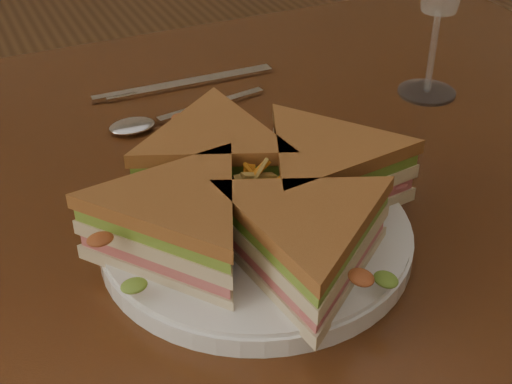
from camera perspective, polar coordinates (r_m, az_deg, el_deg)
table at (r=0.68m, az=-5.46°, el=-8.08°), size 1.20×0.80×0.75m
plate at (r=0.57m, az=0.00°, el=-3.47°), size 0.25×0.25×0.02m
sandwich_wedges at (r=0.55m, az=0.00°, el=-0.43°), size 0.30×0.30×0.06m
crisps_mound at (r=0.56m, az=0.00°, el=-0.77°), size 0.09×0.09×0.05m
spoon at (r=0.75m, az=-8.30°, el=5.61°), size 0.18×0.05×0.01m
knife at (r=0.83m, az=-6.21°, el=8.48°), size 0.22×0.02×0.00m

